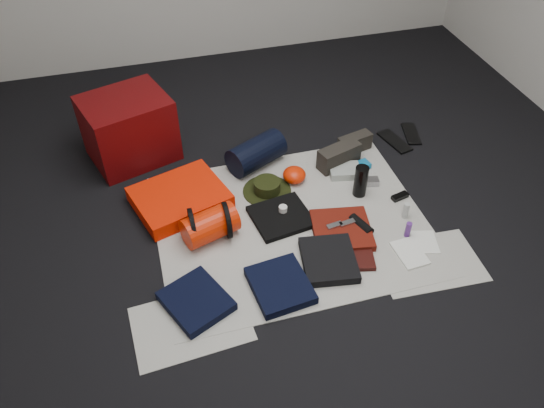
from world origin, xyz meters
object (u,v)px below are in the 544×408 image
object	(u,v)px
navy_duffel	(256,153)
water_bottle	(361,181)
stuff_sack	(210,225)
sleeping_pad	(180,198)
compact_camera	(370,182)
paperback_book	(362,256)
red_cabinet	(129,129)

from	to	relation	value
navy_duffel	water_bottle	size ratio (longest dim) A/B	1.81
stuff_sack	water_bottle	world-z (taller)	water_bottle
sleeping_pad	water_bottle	size ratio (longest dim) A/B	2.53
compact_camera	paperback_book	distance (m)	0.65
stuff_sack	paperback_book	distance (m)	0.88
water_bottle	sleeping_pad	bearing A→B (deg)	169.25
stuff_sack	water_bottle	size ratio (longest dim) A/B	1.47
stuff_sack	compact_camera	world-z (taller)	stuff_sack
stuff_sack	paperback_book	bearing A→B (deg)	-26.62
navy_duffel	paperback_book	xyz separation A→B (m)	(0.36, -0.97, -0.09)
sleeping_pad	water_bottle	world-z (taller)	water_bottle
red_cabinet	paperback_book	xyz separation A→B (m)	(1.16, -1.31, -0.20)
stuff_sack	paperback_book	xyz separation A→B (m)	(0.79, -0.39, -0.08)
stuff_sack	navy_duffel	world-z (taller)	navy_duffel
water_bottle	paperback_book	bearing A→B (deg)	-110.77
red_cabinet	navy_duffel	distance (m)	0.87
red_cabinet	water_bottle	size ratio (longest dim) A/B	2.52
water_bottle	stuff_sack	bearing A→B (deg)	-173.20
stuff_sack	compact_camera	bearing A→B (deg)	9.71
navy_duffel	water_bottle	world-z (taller)	water_bottle
paperback_book	compact_camera	bearing A→B (deg)	75.65
sleeping_pad	stuff_sack	distance (m)	0.36
navy_duffel	paperback_book	distance (m)	1.04
red_cabinet	paperback_book	bearing A→B (deg)	-66.54
sleeping_pad	stuff_sack	bearing A→B (deg)	-68.17
water_bottle	compact_camera	bearing A→B (deg)	32.86
navy_duffel	red_cabinet	bearing A→B (deg)	130.43
stuff_sack	navy_duffel	bearing A→B (deg)	53.89
sleeping_pad	paperback_book	bearing A→B (deg)	-38.19
sleeping_pad	navy_duffel	xyz separation A→B (m)	(0.55, 0.25, 0.05)
red_cabinet	paperback_book	size ratio (longest dim) A/B	2.72
navy_duffel	compact_camera	world-z (taller)	navy_duffel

